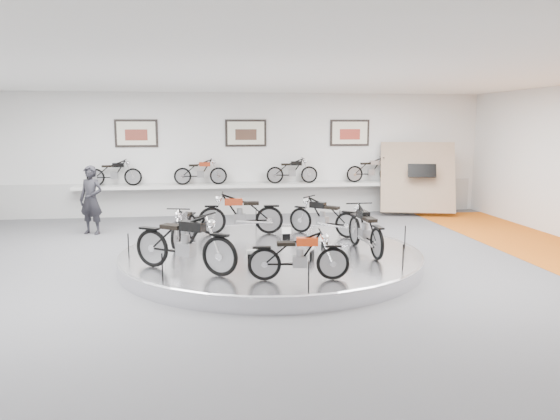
{
  "coord_description": "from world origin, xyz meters",
  "views": [
    {
      "loc": [
        -1.39,
        -11.05,
        2.99
      ],
      "look_at": [
        0.24,
        0.6,
        1.14
      ],
      "focal_mm": 35.0,
      "sensor_mm": 36.0,
      "label": 1
    }
  ],
  "objects": [
    {
      "name": "bike_b",
      "position": [
        -0.52,
        2.17,
        0.82
      ],
      "size": [
        1.81,
        0.72,
        1.04
      ],
      "primitive_type": null,
      "rotation": [
        0.0,
        0.0,
        3.09
      ],
      "color": "maroon",
      "rests_on": "display_platform"
    },
    {
      "name": "bike_d",
      "position": [
        -1.77,
        -1.13,
        0.86
      ],
      "size": [
        1.94,
        1.6,
        1.11
      ],
      "primitive_type": null,
      "rotation": [
        0.0,
        0.0,
        5.7
      ],
      "color": "black",
      "rests_on": "display_platform"
    },
    {
      "name": "wall_front",
      "position": [
        0.0,
        -7.0,
        2.0
      ],
      "size": [
        16.0,
        0.0,
        16.0
      ],
      "primitive_type": "plane",
      "rotation": [
        -1.57,
        0.0,
        0.0
      ],
      "color": "silver",
      "rests_on": "floor"
    },
    {
      "name": "shelf_bike_d",
      "position": [
        4.2,
        6.7,
        1.42
      ],
      "size": [
        1.22,
        0.43,
        0.73
      ],
      "primitive_type": null,
      "color": "#A9A8AD",
      "rests_on": "shelf"
    },
    {
      "name": "shelf_bike_a",
      "position": [
        -4.2,
        6.7,
        1.42
      ],
      "size": [
        1.22,
        0.43,
        0.73
      ],
      "primitive_type": null,
      "color": "black",
      "rests_on": "shelf"
    },
    {
      "name": "poster_left",
      "position": [
        -3.5,
        6.96,
        2.7
      ],
      "size": [
        1.35,
        0.06,
        0.88
      ],
      "primitive_type": "cube",
      "color": "#EBE7CB",
      "rests_on": "wall_back"
    },
    {
      "name": "display_platform",
      "position": [
        0.0,
        0.3,
        0.15
      ],
      "size": [
        6.4,
        6.4,
        0.3
      ],
      "primitive_type": "cylinder",
      "color": "silver",
      "rests_on": "floor"
    },
    {
      "name": "shelf_bike_b",
      "position": [
        -1.5,
        6.7,
        1.42
      ],
      "size": [
        1.22,
        0.43,
        0.73
      ],
      "primitive_type": null,
      "color": "maroon",
      "rests_on": "shelf"
    },
    {
      "name": "display_panel",
      "position": [
        5.6,
        6.1,
        1.25
      ],
      "size": [
        2.56,
        1.52,
        2.3
      ],
      "primitive_type": "cube",
      "rotation": [
        -0.35,
        0.0,
        -0.26
      ],
      "color": "#9C7C67",
      "rests_on": "floor"
    },
    {
      "name": "wall_back",
      "position": [
        0.0,
        7.0,
        2.0
      ],
      "size": [
        16.0,
        0.0,
        16.0
      ],
      "primitive_type": "plane",
      "rotation": [
        1.57,
        0.0,
        0.0
      ],
      "color": "silver",
      "rests_on": "floor"
    },
    {
      "name": "floor",
      "position": [
        0.0,
        0.0,
        0.0
      ],
      "size": [
        16.0,
        16.0,
        0.0
      ],
      "primitive_type": "plane",
      "color": "#535356",
      "rests_on": "ground"
    },
    {
      "name": "poster_center",
      "position": [
        0.0,
        6.96,
        2.7
      ],
      "size": [
        1.35,
        0.06,
        0.88
      ],
      "primitive_type": "cube",
      "color": "#EBE7CB",
      "rests_on": "wall_back"
    },
    {
      "name": "bike_e",
      "position": [
        0.21,
        -1.98,
        0.74
      ],
      "size": [
        1.55,
        0.68,
        0.88
      ],
      "primitive_type": null,
      "rotation": [
        0.0,
        0.0,
        6.18
      ],
      "color": "red",
      "rests_on": "display_platform"
    },
    {
      "name": "ceiling",
      "position": [
        0.0,
        0.0,
        4.0
      ],
      "size": [
        16.0,
        16.0,
        0.0
      ],
      "primitive_type": "plane",
      "rotation": [
        3.14,
        0.0,
        0.0
      ],
      "color": "white",
      "rests_on": "wall_back"
    },
    {
      "name": "shelf_bike_c",
      "position": [
        1.5,
        6.7,
        1.42
      ],
      "size": [
        1.22,
        0.43,
        0.73
      ],
      "primitive_type": null,
      "color": "black",
      "rests_on": "shelf"
    },
    {
      "name": "shelf",
      "position": [
        0.0,
        6.7,
        1.0
      ],
      "size": [
        11.0,
        0.55,
        0.1
      ],
      "primitive_type": "cube",
      "color": "silver",
      "rests_on": "wall_back"
    },
    {
      "name": "bike_c",
      "position": [
        -1.86,
        1.2,
        0.74
      ],
      "size": [
        0.9,
        1.59,
        0.89
      ],
      "primitive_type": null,
      "rotation": [
        0.0,
        0.0,
        4.45
      ],
      "color": "#A9A8AD",
      "rests_on": "display_platform"
    },
    {
      "name": "dado_band",
      "position": [
        0.0,
        6.98,
        0.55
      ],
      "size": [
        15.68,
        0.04,
        1.1
      ],
      "primitive_type": "cube",
      "color": "#BCBCBA",
      "rests_on": "floor"
    },
    {
      "name": "platform_rim",
      "position": [
        0.0,
        0.3,
        0.27
      ],
      "size": [
        6.4,
        6.4,
        0.1
      ],
      "primitive_type": "torus",
      "color": "#B2B2BA",
      "rests_on": "display_platform"
    },
    {
      "name": "poster_right",
      "position": [
        3.5,
        6.96,
        2.7
      ],
      "size": [
        1.35,
        0.06,
        0.88
      ],
      "primitive_type": "cube",
      "color": "#EBE7CB",
      "rests_on": "wall_back"
    },
    {
      "name": "visitor",
      "position": [
        -4.46,
        4.27,
        0.94
      ],
      "size": [
        0.81,
        0.69,
        1.88
      ],
      "primitive_type": "imported",
      "rotation": [
        0.0,
        0.0,
        -0.42
      ],
      "color": "black",
      "rests_on": "floor"
    },
    {
      "name": "bike_a",
      "position": [
        1.47,
        1.77,
        0.77
      ],
      "size": [
        1.59,
        1.48,
        0.95
      ],
      "primitive_type": null,
      "rotation": [
        0.0,
        0.0,
        2.43
      ],
      "color": "black",
      "rests_on": "display_platform"
    },
    {
      "name": "bike_f",
      "position": [
        1.96,
        -0.11,
        0.81
      ],
      "size": [
        0.7,
        1.75,
        1.01
      ],
      "primitive_type": null,
      "rotation": [
        0.0,
        0.0,
        7.91
      ],
      "color": "black",
      "rests_on": "display_platform"
    }
  ]
}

